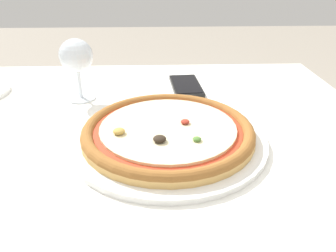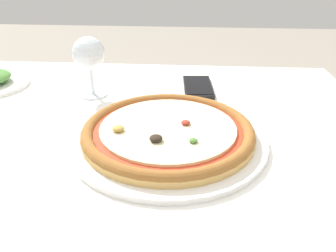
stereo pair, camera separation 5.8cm
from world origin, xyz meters
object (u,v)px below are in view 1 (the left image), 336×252
object	(u,v)px
pizza_plate	(168,133)
cell_phone	(186,86)
dining_table	(108,185)
wine_glass_far_left	(76,58)

from	to	relation	value
pizza_plate	cell_phone	world-z (taller)	pizza_plate
pizza_plate	dining_table	bearing A→B (deg)	175.67
wine_glass_far_left	cell_phone	bearing A→B (deg)	14.09
pizza_plate	cell_phone	bearing A→B (deg)	78.31
dining_table	pizza_plate	size ratio (longest dim) A/B	3.10
dining_table	cell_phone	bearing A→B (deg)	56.09
wine_glass_far_left	pizza_plate	bearing A→B (deg)	-46.08
pizza_plate	wine_glass_far_left	xyz separation A→B (m)	(-0.20, 0.20, 0.08)
wine_glass_far_left	cell_phone	distance (m)	0.28
dining_table	cell_phone	distance (m)	0.33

